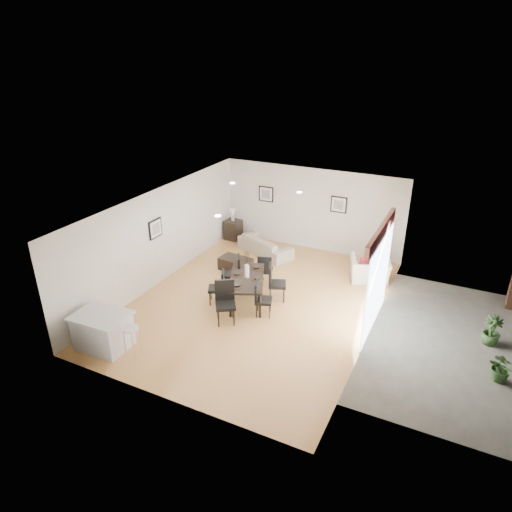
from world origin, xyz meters
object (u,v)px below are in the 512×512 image
at_px(dining_chair_head, 225,299).
at_px(dining_chair_enear, 260,297).
at_px(dining_chair_foot, 265,268).
at_px(coffee_table, 236,264).
at_px(sofa, 265,245).
at_px(kitchen_island, 103,330).
at_px(armchair, 369,269).
at_px(dining_table, 247,280).
at_px(dining_chair_efar, 274,281).
at_px(bar_stool, 131,332).
at_px(dining_chair_wnear, 219,285).
at_px(side_table, 233,230).
at_px(dining_chair_wfar, 235,271).

bearing_deg(dining_chair_head, dining_chair_enear, 9.35).
xyz_separation_m(dining_chair_foot, coffee_table, (-1.17, 0.42, -0.30)).
xyz_separation_m(sofa, kitchen_island, (-1.10, -6.15, 0.14)).
bearing_deg(kitchen_island, dining_chair_head, 46.32).
relative_size(armchair, dining_chair_enear, 1.18).
distance_m(dining_table, kitchen_island, 3.75).
xyz_separation_m(dining_chair_enear, dining_chair_efar, (-0.01, 0.84, 0.05)).
height_order(dining_chair_efar, bar_stool, dining_chair_efar).
bearing_deg(coffee_table, dining_chair_wnear, -68.02).
xyz_separation_m(coffee_table, kitchen_island, (-0.81, -4.68, 0.23)).
bearing_deg(armchair, dining_chair_enear, 37.48).
bearing_deg(side_table, kitchen_island, -86.41).
bearing_deg(bar_stool, dining_chair_foot, 74.81).
height_order(dining_chair_wfar, coffee_table, dining_chair_wfar).
distance_m(dining_chair_wfar, kitchen_island, 3.90).
xyz_separation_m(dining_chair_wfar, dining_chair_head, (0.56, -1.52, 0.05)).
distance_m(armchair, dining_chair_efar, 2.97).
height_order(dining_chair_wfar, dining_chair_head, dining_chair_head).
height_order(dining_chair_head, side_table, dining_chair_head).
relative_size(dining_chair_wnear, kitchen_island, 0.75).
height_order(dining_chair_wfar, side_table, dining_chair_wfar).
bearing_deg(dining_chair_enear, dining_table, 33.01).
relative_size(sofa, dining_chair_wnear, 2.13).
xyz_separation_m(dining_chair_wnear, kitchen_island, (-1.35, -2.80, -0.09)).
height_order(dining_chair_enear, kitchen_island, dining_chair_enear).
relative_size(dining_table, bar_stool, 2.55).
height_order(dining_chair_foot, side_table, dining_chair_foot).
bearing_deg(dining_table, dining_chair_enear, -60.44).
height_order(dining_table, dining_chair_wnear, dining_chair_wnear).
relative_size(armchair, dining_chair_head, 1.02).
xyz_separation_m(sofa, armchair, (3.47, -0.39, 0.06)).
xyz_separation_m(dining_chair_wnear, dining_chair_enear, (1.22, -0.06, -0.00)).
bearing_deg(kitchen_island, dining_table, 56.56).
distance_m(dining_chair_efar, dining_chair_head, 1.59).
xyz_separation_m(dining_chair_wfar, side_table, (-1.77, 3.12, -0.21)).
height_order(dining_chair_wnear, dining_chair_head, dining_chair_head).
relative_size(dining_chair_enear, dining_chair_head, 0.86).
xyz_separation_m(dining_chair_enear, coffee_table, (-1.75, 1.94, -0.32)).
bearing_deg(dining_chair_foot, dining_chair_enear, 94.36).
relative_size(dining_chair_enear, bar_stool, 1.23).
relative_size(dining_chair_efar, coffee_table, 1.06).
height_order(armchair, kitchen_island, kitchen_island).
height_order(armchair, dining_chair_head, dining_chair_head).
distance_m(sofa, dining_chair_wnear, 3.36).
xyz_separation_m(sofa, dining_chair_enear, (1.46, -3.41, 0.23)).
relative_size(dining_chair_enear, dining_chair_efar, 0.91).
xyz_separation_m(sofa, dining_table, (0.85, -2.96, 0.35)).
relative_size(dining_chair_head, coffee_table, 1.12).
xyz_separation_m(dining_chair_wfar, dining_chair_enear, (1.21, -0.92, -0.04)).
bearing_deg(coffee_table, dining_chair_enear, -41.83).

